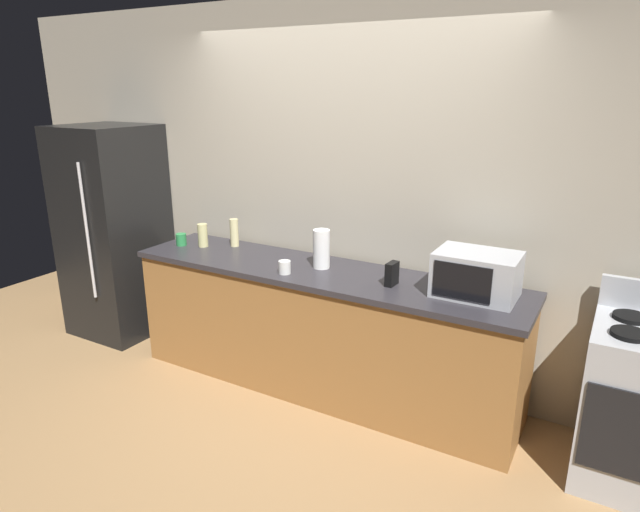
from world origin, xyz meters
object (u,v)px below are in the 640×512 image
(paper_towel_roll, at_px, (321,249))
(mug_white, at_px, (285,267))
(microwave, at_px, (476,274))
(refrigerator, at_px, (114,232))
(bottle_vinegar, at_px, (203,235))
(cordless_phone, at_px, (392,274))
(bottle_hand_soap, at_px, (234,233))
(mug_green, at_px, (181,240))

(paper_towel_roll, relative_size, mug_white, 3.06)
(microwave, bearing_deg, refrigerator, -179.11)
(paper_towel_roll, height_order, mug_white, paper_towel_roll)
(bottle_vinegar, bearing_deg, cordless_phone, -2.51)
(cordless_phone, height_order, mug_white, cordless_phone)
(paper_towel_roll, height_order, cordless_phone, paper_towel_roll)
(microwave, height_order, paper_towel_roll, same)
(microwave, relative_size, mug_white, 5.44)
(mug_white, bearing_deg, microwave, 10.70)
(paper_towel_roll, xyz_separation_m, bottle_vinegar, (-1.06, -0.01, -0.04))
(mug_white, bearing_deg, bottle_vinegar, 166.29)
(cordless_phone, height_order, bottle_hand_soap, bottle_hand_soap)
(bottle_vinegar, bearing_deg, refrigerator, -177.66)
(refrigerator, bearing_deg, paper_towel_roll, 1.42)
(microwave, xyz_separation_m, paper_towel_roll, (-1.06, 0.00, 0.00))
(cordless_phone, xyz_separation_m, mug_green, (-1.79, 0.01, -0.03))
(microwave, xyz_separation_m, mug_white, (-1.22, -0.23, -0.09))
(paper_towel_roll, relative_size, mug_green, 2.91)
(cordless_phone, bearing_deg, bottle_hand_soap, 175.10)
(bottle_hand_soap, height_order, mug_green, bottle_hand_soap)
(bottle_vinegar, bearing_deg, microwave, 0.22)
(bottle_vinegar, bearing_deg, paper_towel_roll, 0.56)
(refrigerator, distance_m, bottle_hand_soap, 1.20)
(microwave, height_order, bottle_hand_soap, microwave)
(paper_towel_roll, bearing_deg, microwave, -0.12)
(mug_green, xyz_separation_m, mug_white, (1.08, -0.16, -0.00))
(cordless_phone, distance_m, bottle_vinegar, 1.62)
(refrigerator, relative_size, mug_white, 20.38)
(microwave, height_order, cordless_phone, microwave)
(refrigerator, height_order, microwave, refrigerator)
(microwave, bearing_deg, mug_green, -178.32)
(bottle_hand_soap, distance_m, mug_white, 0.79)
(paper_towel_roll, distance_m, bottle_vinegar, 1.06)
(mug_green, bearing_deg, microwave, 1.68)
(paper_towel_roll, bearing_deg, mug_white, -123.21)
(bottle_hand_soap, bearing_deg, mug_green, -153.41)
(microwave, relative_size, cordless_phone, 3.20)
(microwave, relative_size, bottle_hand_soap, 2.21)
(paper_towel_roll, xyz_separation_m, mug_white, (-0.15, -0.23, -0.09))
(bottle_hand_soap, bearing_deg, mug_white, -26.76)
(paper_towel_roll, relative_size, bottle_vinegar, 1.49)
(bottle_vinegar, distance_m, mug_green, 0.19)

